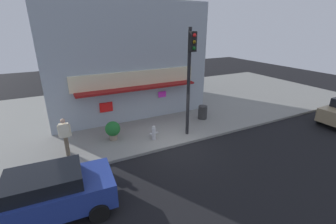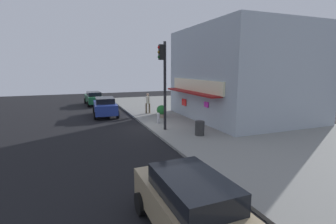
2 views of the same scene
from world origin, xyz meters
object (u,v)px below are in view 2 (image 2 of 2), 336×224
at_px(trash_can, 200,128).
at_px(pedestrian, 148,102).
at_px(fire_hydrant, 158,118).
at_px(parked_car_green, 94,98).
at_px(traffic_light, 163,75).
at_px(parked_car_tan, 192,208).
at_px(potted_plant_by_doorway, 161,111).
at_px(parked_car_blue, 105,106).

xyz_separation_m(trash_can, pedestrian, (-8.33, -0.79, 0.57)).
bearing_deg(fire_hydrant, parked_car_green, -164.41).
bearing_deg(trash_can, traffic_light, -143.02).
distance_m(trash_can, parked_car_tan, 9.31).
relative_size(trash_can, parked_car_green, 0.20).
height_order(fire_hydrant, pedestrian, pedestrian).
bearing_deg(potted_plant_by_doorway, fire_hydrant, -25.97).
height_order(trash_can, parked_car_blue, parked_car_blue).
height_order(traffic_light, potted_plant_by_doorway, traffic_light).
height_order(parked_car_blue, parked_car_tan, parked_car_tan).
bearing_deg(parked_car_tan, pedestrian, 166.89).
bearing_deg(traffic_light, parked_car_blue, -157.87).
distance_m(fire_hydrant, parked_car_blue, 6.08).
bearing_deg(fire_hydrant, traffic_light, -9.05).
distance_m(traffic_light, pedestrian, 6.82).
relative_size(traffic_light, fire_hydrant, 7.08).
xyz_separation_m(parked_car_blue, parked_car_green, (-7.45, -0.31, -0.06)).
relative_size(traffic_light, parked_car_green, 1.33).
bearing_deg(parked_car_blue, parked_car_tan, -0.46).
xyz_separation_m(potted_plant_by_doorway, parked_car_green, (-10.65, -4.47, 0.05)).
bearing_deg(parked_car_blue, fire_hydrant, 31.88).
xyz_separation_m(traffic_light, pedestrian, (-6.24, 0.79, -2.63)).
bearing_deg(traffic_light, parked_car_green, -167.59).
distance_m(fire_hydrant, parked_car_tan, 12.60).
bearing_deg(trash_can, parked_car_green, -163.99).
bearing_deg(parked_car_green, traffic_light, 12.41).
height_order(fire_hydrant, parked_car_tan, parked_car_tan).
height_order(parked_car_blue, parked_car_green, parked_car_blue).
bearing_deg(parked_car_green, parked_car_tan, 0.39).
relative_size(trash_can, pedestrian, 0.48).
distance_m(trash_can, potted_plant_by_doorway, 6.02).
bearing_deg(trash_can, fire_hydrant, -162.68).
bearing_deg(potted_plant_by_doorway, trash_can, 3.00).
height_order(trash_can, parked_car_tan, parked_car_tan).
xyz_separation_m(trash_can, potted_plant_by_doorway, (-6.01, -0.31, 0.16)).
bearing_deg(parked_car_green, fire_hydrant, 15.59).
height_order(potted_plant_by_doorway, parked_car_tan, parked_car_tan).
xyz_separation_m(traffic_light, trash_can, (2.09, 1.58, -3.20)).
bearing_deg(trash_can, parked_car_tan, -29.71).
xyz_separation_m(pedestrian, parked_car_blue, (-0.88, -3.68, -0.30)).
height_order(traffic_light, parked_car_green, traffic_light).
xyz_separation_m(fire_hydrant, parked_car_green, (-12.61, -3.52, 0.26)).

